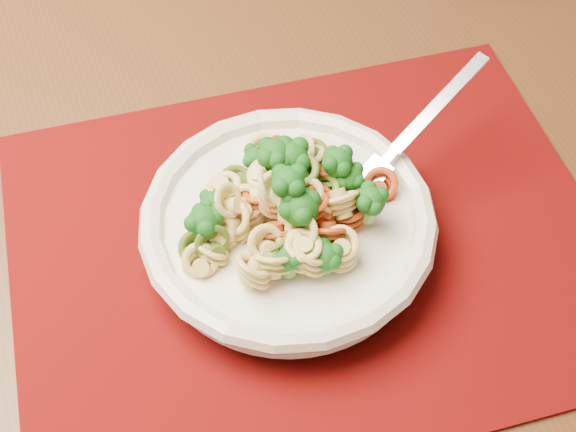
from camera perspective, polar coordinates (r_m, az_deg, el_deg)
dining_table at (r=0.79m, az=-5.08°, el=-2.79°), size 1.40×1.03×0.74m
placemat at (r=0.66m, az=1.59°, el=-2.06°), size 0.56×0.49×0.00m
pasta_bowl at (r=0.63m, az=0.00°, el=-0.65°), size 0.23×0.23×0.04m
pasta_broccoli_heap at (r=0.62m, az=0.00°, el=0.33°), size 0.20×0.20×0.06m
fork at (r=0.65m, az=6.13°, el=3.07°), size 0.18×0.06×0.08m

